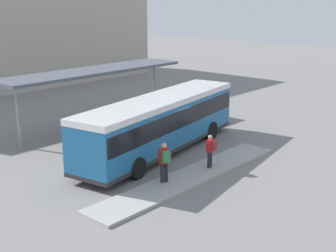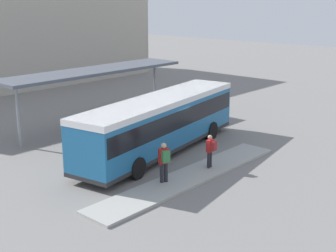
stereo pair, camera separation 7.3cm
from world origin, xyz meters
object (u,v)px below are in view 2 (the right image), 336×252
object	(u,v)px
potted_planter_near_shelter	(180,108)
bicycle_green	(197,105)
bicycle_orange	(203,107)
pedestrian_companion	(211,149)
pedestrian_waiting	(164,160)
city_bus	(161,121)

from	to	relation	value
potted_planter_near_shelter	bicycle_green	bearing A→B (deg)	12.65
bicycle_orange	potted_planter_near_shelter	bearing A→B (deg)	-98.91
pedestrian_companion	potted_planter_near_shelter	distance (m)	10.48
pedestrian_waiting	bicycle_orange	distance (m)	14.16
pedestrian_waiting	pedestrian_companion	size ratio (longest dim) A/B	1.12
pedestrian_companion	bicycle_green	world-z (taller)	pedestrian_companion
city_bus	potted_planter_near_shelter	distance (m)	7.96
bicycle_orange	bicycle_green	xyz separation A→B (m)	(0.22, 0.80, -0.02)
potted_planter_near_shelter	pedestrian_companion	bearing A→B (deg)	-131.81
bicycle_orange	potted_planter_near_shelter	xyz separation A→B (m)	(-2.34, 0.22, 0.27)
pedestrian_companion	city_bus	bearing A→B (deg)	-15.10
bicycle_green	potted_planter_near_shelter	size ratio (longest dim) A/B	1.28
pedestrian_waiting	potted_planter_near_shelter	distance (m)	12.33
city_bus	potted_planter_near_shelter	bearing A→B (deg)	23.18
pedestrian_companion	bicycle_green	bearing A→B (deg)	-58.21
city_bus	pedestrian_companion	size ratio (longest dim) A/B	7.53
pedestrian_waiting	pedestrian_companion	xyz separation A→B (m)	(2.85, -0.39, -0.11)
city_bus	bicycle_green	size ratio (longest dim) A/B	7.84
city_bus	bicycle_orange	bearing A→B (deg)	14.69
pedestrian_waiting	potted_planter_near_shelter	world-z (taller)	pedestrian_waiting
bicycle_green	pedestrian_companion	bearing A→B (deg)	-49.19
bicycle_green	bicycle_orange	bearing A→B (deg)	-15.97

